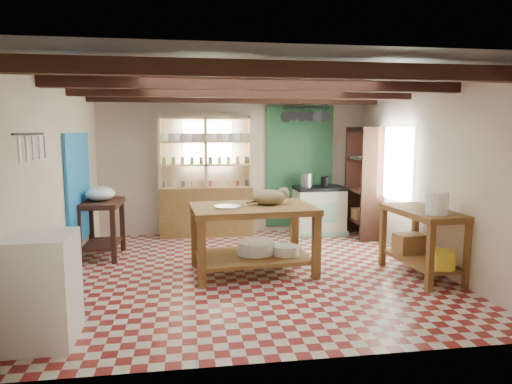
{
  "coord_description": "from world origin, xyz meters",
  "views": [
    {
      "loc": [
        -0.9,
        -6.04,
        1.93
      ],
      "look_at": [
        0.07,
        0.3,
        1.07
      ],
      "focal_mm": 32.0,
      "sensor_mm": 36.0,
      "label": 1
    }
  ],
  "objects": [
    {
      "name": "floor",
      "position": [
        0.0,
        0.0,
        -0.01
      ],
      "size": [
        5.0,
        5.0,
        0.02
      ],
      "primitive_type": "cube",
      "color": "maroon",
      "rests_on": "ground"
    },
    {
      "name": "ceiling",
      "position": [
        0.0,
        0.0,
        2.6
      ],
      "size": [
        5.0,
        5.0,
        0.02
      ],
      "primitive_type": "cube",
      "color": "#3F3E43",
      "rests_on": "wall_back"
    },
    {
      "name": "wall_back",
      "position": [
        0.0,
        2.5,
        1.3
      ],
      "size": [
        5.0,
        0.04,
        2.6
      ],
      "primitive_type": "cube",
      "color": "beige",
      "rests_on": "floor"
    },
    {
      "name": "wall_front",
      "position": [
        0.0,
        -2.5,
        1.3
      ],
      "size": [
        5.0,
        0.04,
        2.6
      ],
      "primitive_type": "cube",
      "color": "beige",
      "rests_on": "floor"
    },
    {
      "name": "wall_left",
      "position": [
        -2.5,
        0.0,
        1.3
      ],
      "size": [
        0.04,
        5.0,
        2.6
      ],
      "primitive_type": "cube",
      "color": "beige",
      "rests_on": "floor"
    },
    {
      "name": "wall_right",
      "position": [
        2.5,
        0.0,
        1.3
      ],
      "size": [
        0.04,
        5.0,
        2.6
      ],
      "primitive_type": "cube",
      "color": "beige",
      "rests_on": "floor"
    },
    {
      "name": "ceiling_beams",
      "position": [
        0.0,
        0.0,
        2.48
      ],
      "size": [
        5.0,
        3.8,
        0.15
      ],
      "primitive_type": "cube",
      "color": "#371B13",
      "rests_on": "ceiling"
    },
    {
      "name": "blue_wall_patch",
      "position": [
        -2.47,
        0.9,
        1.1
      ],
      "size": [
        0.04,
        1.4,
        1.6
      ],
      "primitive_type": "cube",
      "color": "#186AB4",
      "rests_on": "wall_left"
    },
    {
      "name": "green_wall_patch",
      "position": [
        1.25,
        2.47,
        1.25
      ],
      "size": [
        1.3,
        0.04,
        2.3
      ],
      "primitive_type": "cube",
      "color": "#20502F",
      "rests_on": "wall_back"
    },
    {
      "name": "window_back",
      "position": [
        -0.5,
        2.48,
        1.7
      ],
      "size": [
        0.9,
        0.02,
        0.8
      ],
      "primitive_type": "cube",
      "color": "white",
      "rests_on": "wall_back"
    },
    {
      "name": "window_right",
      "position": [
        2.48,
        1.0,
        1.4
      ],
      "size": [
        0.02,
        1.3,
        1.2
      ],
      "primitive_type": "cube",
      "color": "white",
      "rests_on": "wall_right"
    },
    {
      "name": "utensil_rail",
      "position": [
        -2.44,
        -1.2,
        1.78
      ],
      "size": [
        0.06,
        0.9,
        0.28
      ],
      "primitive_type": "cube",
      "color": "black",
      "rests_on": "wall_left"
    },
    {
      "name": "pot_rack",
      "position": [
        1.25,
        2.05,
        2.18
      ],
      "size": [
        0.86,
        0.12,
        0.36
      ],
      "primitive_type": "cube",
      "color": "black",
      "rests_on": "ceiling"
    },
    {
      "name": "shelving_unit",
      "position": [
        -0.55,
        2.31,
        1.1
      ],
      "size": [
        1.7,
        0.34,
        2.2
      ],
      "primitive_type": "cube",
      "color": "tan",
      "rests_on": "floor"
    },
    {
      "name": "tall_rack",
      "position": [
        2.28,
        1.8,
        1.0
      ],
      "size": [
        0.4,
        0.86,
        2.0
      ],
      "primitive_type": "cube",
      "color": "#371B13",
      "rests_on": "floor"
    },
    {
      "name": "work_table",
      "position": [
        -0.03,
        -0.03,
        0.46
      ],
      "size": [
        1.71,
        1.2,
        0.93
      ],
      "primitive_type": "cube",
      "rotation": [
        0.0,
        0.0,
        0.07
      ],
      "color": "brown",
      "rests_on": "floor"
    },
    {
      "name": "stove",
      "position": [
        1.56,
        2.15,
        0.45
      ],
      "size": [
        0.92,
        0.62,
        0.9
      ],
      "primitive_type": "cube",
      "rotation": [
        0.0,
        0.0,
        0.01
      ],
      "color": "beige",
      "rests_on": "floor"
    },
    {
      "name": "prep_table",
      "position": [
        -2.2,
        1.06,
        0.44
      ],
      "size": [
        0.63,
        0.89,
        0.88
      ],
      "primitive_type": "cube",
      "rotation": [
        0.0,
        0.0,
        -0.04
      ],
      "color": "#371B13",
      "rests_on": "floor"
    },
    {
      "name": "white_cabinet",
      "position": [
        -2.22,
        -1.79,
        0.5
      ],
      "size": [
        0.57,
        0.68,
        1.0
      ],
      "primitive_type": "cube",
      "rotation": [
        0.0,
        0.0,
        0.01
      ],
      "color": "white",
      "rests_on": "floor"
    },
    {
      "name": "right_counter",
      "position": [
        2.18,
        -0.53,
        0.45
      ],
      "size": [
        0.72,
        1.31,
        0.91
      ],
      "primitive_type": "cube",
      "rotation": [
        0.0,
        0.0,
        0.07
      ],
      "color": "brown",
      "rests_on": "floor"
    },
    {
      "name": "cat",
      "position": [
        0.22,
        0.04,
        1.03
      ],
      "size": [
        0.53,
        0.45,
        0.21
      ],
      "primitive_type": "ellipsoid",
      "rotation": [
        0.0,
        0.0,
        0.24
      ],
      "color": "#927F55",
      "rests_on": "work_table"
    },
    {
      "name": "steel_tray",
      "position": [
        -0.37,
        -0.1,
        0.94
      ],
      "size": [
        0.38,
        0.38,
        0.02
      ],
      "primitive_type": "cylinder",
      "rotation": [
        0.0,
        0.0,
        0.07
      ],
      "color": "#98999F",
      "rests_on": "work_table"
    },
    {
      "name": "basin_large",
      "position": [
        0.02,
        0.02,
        0.33
      ],
      "size": [
        0.54,
        0.54,
        0.18
      ],
      "primitive_type": "cylinder",
      "rotation": [
        0.0,
        0.0,
        0.07
      ],
      "color": "white",
      "rests_on": "work_table"
    },
    {
      "name": "basin_small",
      "position": [
        0.43,
        -0.1,
        0.31
      ],
      "size": [
        0.39,
        0.39,
        0.13
      ],
      "primitive_type": "cylinder",
      "rotation": [
        0.0,
        0.0,
        0.07
      ],
      "color": "white",
      "rests_on": "work_table"
    },
    {
      "name": "kettle_left",
      "position": [
        1.31,
        2.15,
        1.02
      ],
      "size": [
        0.22,
        0.22,
        0.25
      ],
      "primitive_type": "cylinder",
      "rotation": [
        0.0,
        0.0,
        0.01
      ],
      "color": "#98999F",
      "rests_on": "stove"
    },
    {
      "name": "kettle_right",
      "position": [
        1.66,
        2.15,
        0.99
      ],
      "size": [
        0.15,
        0.15,
        0.18
      ],
      "primitive_type": "cylinder",
      "rotation": [
        0.0,
        0.0,
        0.01
      ],
      "color": "black",
      "rests_on": "stove"
    },
    {
      "name": "enamel_bowl",
      "position": [
        -2.2,
        1.06,
        0.99
      ],
      "size": [
        0.45,
        0.45,
        0.22
      ],
      "primitive_type": "ellipsoid",
      "rotation": [
        0.0,
        0.0,
        -0.04
      ],
      "color": "white",
      "rests_on": "prep_table"
    },
    {
      "name": "white_bucket",
      "position": [
        2.16,
        -0.88,
        1.04
      ],
      "size": [
        0.3,
        0.3,
        0.28
      ],
      "primitive_type": "cylinder",
      "rotation": [
        0.0,
        0.0,
        0.07
      ],
      "color": "white",
      "rests_on": "right_counter"
    },
    {
      "name": "wicker_basket",
      "position": [
        2.16,
        -0.23,
        0.37
      ],
      "size": [
        0.4,
        0.33,
        0.26
      ],
      "primitive_type": "cube",
      "rotation": [
        0.0,
        0.0,
        0.07
      ],
      "color": "olive",
      "rests_on": "right_counter"
    },
    {
      "name": "yellow_tub",
      "position": [
        2.21,
        -0.98,
        0.35
      ],
      "size": [
        0.33,
        0.33,
        0.23
      ],
      "primitive_type": "cylinder",
      "rotation": [
        0.0,
        0.0,
        0.07
      ],
      "color": "gold",
      "rests_on": "right_counter"
    }
  ]
}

